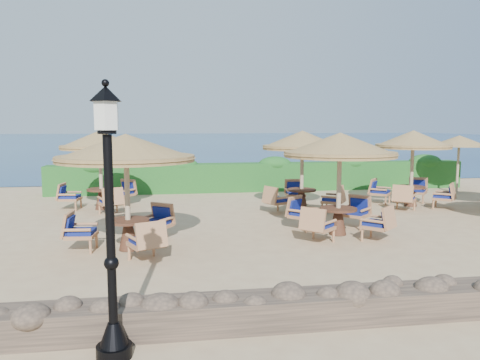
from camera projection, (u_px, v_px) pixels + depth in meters
ground at (316, 226)px, 13.19m from camera, size 120.00×120.00×0.00m
sea at (190, 140)px, 81.86m from camera, size 160.00×160.00×0.00m
hedge at (264, 177)px, 20.18m from camera, size 18.00×0.90×1.20m
stone_wall at (444, 300)px, 7.09m from camera, size 15.00×0.65×0.44m
lamp_post at (110, 235)px, 5.60m from camera, size 0.44×0.44×3.31m
extra_parasol at (459, 141)px, 19.23m from camera, size 2.30×2.30×2.41m
cafe_set_0 at (126, 164)px, 10.48m from camera, size 3.12×3.12×2.65m
cafe_set_1 at (339, 164)px, 11.97m from camera, size 2.90×2.90×2.65m
cafe_set_3 at (100, 154)px, 15.57m from camera, size 2.74×2.75×2.65m
cafe_set_4 at (302, 154)px, 15.47m from camera, size 2.77×2.75×2.65m
cafe_set_5 at (412, 156)px, 16.21m from camera, size 2.60×2.60×2.65m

